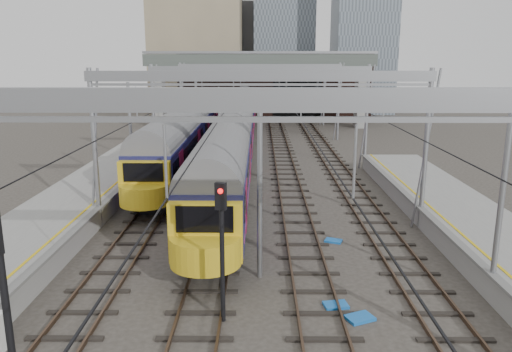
{
  "coord_description": "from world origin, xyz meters",
  "views": [
    {
      "loc": [
        -0.01,
        -16.31,
        8.44
      ],
      "look_at": [
        -0.2,
        9.18,
        2.4
      ],
      "focal_mm": 35.0,
      "sensor_mm": 36.0,
      "label": 1
    }
  ],
  "objects_px": {
    "train_main": "(240,119)",
    "signal_near_left": "(3,296)",
    "signal_near_centre": "(222,235)",
    "train_second": "(188,132)"
  },
  "relations": [
    {
      "from": "train_second",
      "to": "signal_near_centre",
      "type": "relative_size",
      "value": 6.78
    },
    {
      "from": "train_main",
      "to": "train_second",
      "type": "bearing_deg",
      "value": -114.06
    },
    {
      "from": "train_main",
      "to": "signal_near_left",
      "type": "relative_size",
      "value": 12.36
    },
    {
      "from": "signal_near_centre",
      "to": "train_main",
      "type": "bearing_deg",
      "value": 110.03
    },
    {
      "from": "train_main",
      "to": "signal_near_centre",
      "type": "bearing_deg",
      "value": -88.7
    },
    {
      "from": "signal_near_left",
      "to": "signal_near_centre",
      "type": "relative_size",
      "value": 1.12
    },
    {
      "from": "train_second",
      "to": "signal_near_centre",
      "type": "bearing_deg",
      "value": -79.63
    },
    {
      "from": "train_main",
      "to": "signal_near_centre",
      "type": "distance_m",
      "value": 35.19
    },
    {
      "from": "train_main",
      "to": "signal_near_left",
      "type": "height_order",
      "value": "signal_near_left"
    },
    {
      "from": "train_second",
      "to": "signal_near_centre",
      "type": "xyz_separation_m",
      "value": [
        4.8,
        -26.22,
        0.53
      ]
    }
  ]
}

